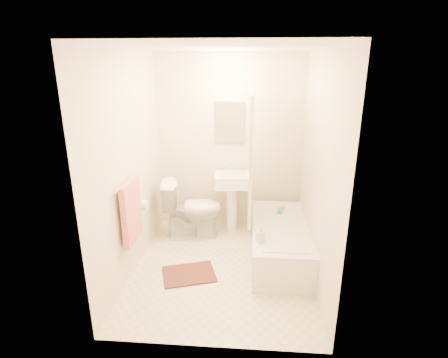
# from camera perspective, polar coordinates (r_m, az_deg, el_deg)

# --- Properties ---
(floor) EXTENTS (2.40, 2.40, 0.00)m
(floor) POSITION_cam_1_polar(r_m,az_deg,el_deg) (4.18, -0.28, -14.23)
(floor) COLOR beige
(floor) RESTS_ON ground
(ceiling) EXTENTS (2.40, 2.40, 0.00)m
(ceiling) POSITION_cam_1_polar(r_m,az_deg,el_deg) (3.53, -0.34, 20.77)
(ceiling) COLOR white
(ceiling) RESTS_ON ground
(wall_back) EXTENTS (2.00, 0.02, 2.40)m
(wall_back) POSITION_cam_1_polar(r_m,az_deg,el_deg) (4.84, 0.89, 5.79)
(wall_back) COLOR beige
(wall_back) RESTS_ON ground
(wall_left) EXTENTS (0.02, 2.40, 2.40)m
(wall_left) POSITION_cam_1_polar(r_m,az_deg,el_deg) (3.89, -15.17, 2.01)
(wall_left) COLOR beige
(wall_left) RESTS_ON ground
(wall_right) EXTENTS (0.02, 2.40, 2.40)m
(wall_right) POSITION_cam_1_polar(r_m,az_deg,el_deg) (3.73, 15.18, 1.33)
(wall_right) COLOR beige
(wall_right) RESTS_ON ground
(mirror) EXTENTS (0.40, 0.03, 0.55)m
(mirror) POSITION_cam_1_polar(r_m,az_deg,el_deg) (4.76, 0.90, 9.26)
(mirror) COLOR white
(mirror) RESTS_ON wall_back
(curtain_rod) EXTENTS (0.03, 1.70, 0.03)m
(curtain_rod) POSITION_cam_1_polar(r_m,az_deg,el_deg) (3.62, 4.70, 14.31)
(curtain_rod) COLOR silver
(curtain_rod) RESTS_ON wall_back
(shower_curtain) EXTENTS (0.04, 0.80, 1.55)m
(shower_curtain) POSITION_cam_1_polar(r_m,az_deg,el_deg) (4.14, 4.42, 3.87)
(shower_curtain) COLOR silver
(shower_curtain) RESTS_ON curtain_rod
(towel_bar) EXTENTS (0.02, 0.60, 0.02)m
(towel_bar) POSITION_cam_1_polar(r_m,az_deg,el_deg) (3.68, -15.71, -0.59)
(towel_bar) COLOR silver
(towel_bar) RESTS_ON wall_left
(towel) EXTENTS (0.06, 0.45, 0.66)m
(towel) POSITION_cam_1_polar(r_m,az_deg,el_deg) (3.78, -14.87, -5.19)
(towel) COLOR #CC7266
(towel) RESTS_ON towel_bar
(toilet_paper) EXTENTS (0.11, 0.12, 0.12)m
(toilet_paper) POSITION_cam_1_polar(r_m,az_deg,el_deg) (4.13, -13.14, -4.19)
(toilet_paper) COLOR white
(toilet_paper) RESTS_ON wall_left
(toilet) EXTENTS (0.86, 0.56, 0.78)m
(toilet) POSITION_cam_1_polar(r_m,az_deg,el_deg) (4.72, -5.21, -4.93)
(toilet) COLOR white
(toilet) RESTS_ON floor
(sink) EXTENTS (0.50, 0.42, 0.92)m
(sink) POSITION_cam_1_polar(r_m,az_deg,el_deg) (4.81, 1.28, -3.53)
(sink) COLOR white
(sink) RESTS_ON floor
(bathtub) EXTENTS (0.66, 1.51, 0.42)m
(bathtub) POSITION_cam_1_polar(r_m,az_deg,el_deg) (4.34, 9.04, -9.94)
(bathtub) COLOR silver
(bathtub) RESTS_ON floor
(bath_mat) EXTENTS (0.67, 0.58, 0.02)m
(bath_mat) POSITION_cam_1_polar(r_m,az_deg,el_deg) (4.07, -5.74, -15.18)
(bath_mat) COLOR #532A1C
(bath_mat) RESTS_ON floor
(soap_bottle) EXTENTS (0.10, 0.10, 0.18)m
(soap_bottle) POSITION_cam_1_polar(r_m,az_deg,el_deg) (3.80, 6.01, -8.92)
(soap_bottle) COLOR silver
(soap_bottle) RESTS_ON bathtub
(scrub_brush) EXTENTS (0.11, 0.20, 0.04)m
(scrub_brush) POSITION_cam_1_polar(r_m,az_deg,el_deg) (4.60, 9.27, -5.06)
(scrub_brush) COLOR green
(scrub_brush) RESTS_ON bathtub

